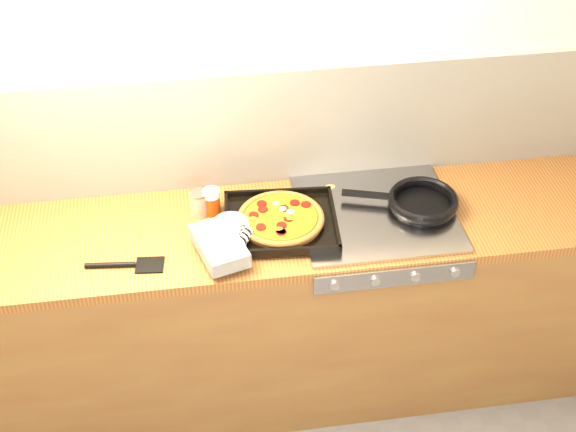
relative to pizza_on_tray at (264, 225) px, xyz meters
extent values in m
plane|color=beige|center=(0.00, 0.36, 0.30)|extent=(3.20, 0.00, 3.20)
cube|color=silver|center=(0.00, 0.34, 0.20)|extent=(3.20, 0.02, 0.50)
cube|color=brown|center=(0.00, 0.06, -0.52)|extent=(3.20, 0.60, 0.86)
cube|color=brown|center=(0.00, 0.06, -0.07)|extent=(3.20, 0.60, 0.04)
cube|color=#9A9A9F|center=(0.45, -0.24, -0.10)|extent=(0.60, 0.03, 0.08)
cylinder|color=#A5A5AA|center=(0.22, -0.26, -0.10)|extent=(0.04, 0.02, 0.04)
cylinder|color=#A5A5AA|center=(0.37, -0.26, -0.10)|extent=(0.04, 0.02, 0.04)
cylinder|color=#A5A5AA|center=(0.52, -0.26, -0.10)|extent=(0.04, 0.02, 0.04)
cylinder|color=#A5A5AA|center=(0.67, -0.26, -0.10)|extent=(0.04, 0.02, 0.04)
cube|color=#9A9A9F|center=(0.45, 0.06, -0.04)|extent=(0.60, 0.56, 0.02)
cube|color=black|center=(0.07, 0.03, -0.02)|extent=(0.45, 0.40, 0.01)
cube|color=black|center=(0.08, 0.21, -0.01)|extent=(0.42, 0.04, 0.02)
cube|color=black|center=(0.06, -0.15, -0.01)|extent=(0.42, 0.04, 0.02)
cube|color=black|center=(0.27, 0.01, -0.01)|extent=(0.04, 0.37, 0.02)
cube|color=black|center=(-0.14, 0.04, -0.01)|extent=(0.04, 0.37, 0.02)
cylinder|color=brown|center=(0.07, 0.03, -0.01)|extent=(0.34, 0.34, 0.02)
torus|color=brown|center=(0.07, 0.03, 0.00)|extent=(0.35, 0.35, 0.03)
cylinder|color=#BF8317|center=(0.07, 0.03, 0.01)|extent=(0.30, 0.30, 0.01)
cylinder|color=maroon|center=(0.10, 0.01, 0.01)|extent=(0.04, 0.04, 0.01)
cylinder|color=maroon|center=(0.01, 0.12, 0.01)|extent=(0.04, 0.04, 0.01)
cylinder|color=maroon|center=(0.06, -0.06, 0.01)|extent=(0.04, 0.04, 0.01)
cylinder|color=maroon|center=(-0.03, 0.05, 0.01)|extent=(0.04, 0.04, 0.01)
cylinder|color=maroon|center=(0.13, 0.10, 0.01)|extent=(0.04, 0.04, 0.01)
cylinder|color=maroon|center=(0.09, 0.07, 0.01)|extent=(0.04, 0.04, 0.01)
cylinder|color=maroon|center=(-0.01, -0.03, 0.01)|extent=(0.04, 0.04, 0.01)
cylinder|color=maroon|center=(0.17, 0.08, 0.01)|extent=(0.04, 0.04, 0.01)
cylinder|color=maroon|center=(0.06, -0.06, 0.01)|extent=(0.04, 0.04, 0.01)
cylinder|color=maroon|center=(0.06, -0.03, 0.01)|extent=(0.04, 0.04, 0.01)
cylinder|color=maroon|center=(0.01, 0.08, 0.01)|extent=(0.04, 0.04, 0.01)
ellipsoid|color=orange|center=(-0.01, 0.02, 0.01)|extent=(0.03, 0.02, 0.01)
ellipsoid|color=orange|center=(-0.04, 0.03, 0.01)|extent=(0.03, 0.02, 0.01)
ellipsoid|color=orange|center=(0.06, 0.08, 0.01)|extent=(0.03, 0.02, 0.01)
ellipsoid|color=orange|center=(0.06, 0.12, 0.01)|extent=(0.03, 0.02, 0.01)
ellipsoid|color=orange|center=(0.05, -0.05, 0.01)|extent=(0.03, 0.02, 0.01)
ellipsoid|color=orange|center=(0.10, 0.01, 0.01)|extent=(0.03, 0.02, 0.01)
ellipsoid|color=orange|center=(0.09, 0.03, 0.01)|extent=(0.03, 0.02, 0.01)
ellipsoid|color=orange|center=(-0.01, 0.01, 0.01)|extent=(0.03, 0.02, 0.01)
ellipsoid|color=orange|center=(0.08, 0.10, 0.01)|extent=(0.03, 0.02, 0.01)
ellipsoid|color=silver|center=(0.06, 0.11, 0.01)|extent=(0.03, 0.03, 0.01)
ellipsoid|color=silver|center=(0.08, 0.07, 0.01)|extent=(0.03, 0.03, 0.01)
ellipsoid|color=silver|center=(0.11, 0.05, 0.01)|extent=(0.03, 0.03, 0.01)
cube|color=black|center=(-0.17, -0.11, 0.01)|extent=(0.21, 0.28, 0.06)
ellipsoid|color=black|center=(-0.12, 0.01, 0.01)|extent=(0.16, 0.16, 0.06)
cylinder|color=black|center=(-0.09, -0.08, 0.01)|extent=(0.10, 0.12, 0.05)
cylinder|color=black|center=(0.63, 0.06, -0.02)|extent=(0.31, 0.31, 0.01)
torus|color=black|center=(0.63, 0.06, 0.00)|extent=(0.34, 0.34, 0.03)
cube|color=black|center=(0.42, 0.12, 0.00)|extent=(0.20, 0.08, 0.02)
cylinder|color=maroon|center=(-0.23, 0.16, 0.01)|extent=(0.07, 0.07, 0.09)
cylinder|color=#B2B2B7|center=(-0.23, 0.16, 0.05)|extent=(0.08, 0.08, 0.01)
cylinder|color=#B2B2B7|center=(-0.23, 0.16, -0.04)|extent=(0.08, 0.08, 0.01)
cylinder|color=#C73A0B|center=(-0.18, 0.16, 0.00)|extent=(0.07, 0.07, 0.08)
cylinder|color=silver|center=(-0.18, 0.16, 0.05)|extent=(0.07, 0.07, 0.03)
cylinder|color=#AD8649|center=(0.16, 0.21, -0.04)|extent=(0.26, 0.08, 0.02)
ellipsoid|color=#AD8649|center=(0.30, 0.24, -0.04)|extent=(0.06, 0.05, 0.02)
cube|color=black|center=(-0.43, -0.11, -0.04)|extent=(0.11, 0.09, 0.01)
cylinder|color=black|center=(-0.57, -0.10, -0.04)|extent=(0.18, 0.04, 0.02)
camera|label=1|loc=(-0.25, -2.31, 1.90)|focal=50.00mm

